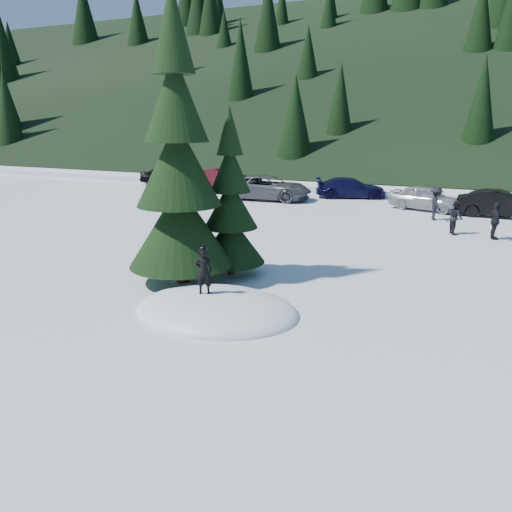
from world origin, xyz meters
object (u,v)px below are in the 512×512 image
at_px(car_0, 165,176).
at_px(car_2, 268,188).
at_px(car_4, 426,198).
at_px(car_5, 500,204).
at_px(spruce_tall, 178,175).
at_px(car_1, 223,179).
at_px(spruce_short, 231,211).
at_px(child_skier, 204,271).
at_px(adult_1, 495,221).
at_px(adult_2, 436,204).
at_px(adult_0, 456,217).
at_px(car_3, 351,188).

height_order(car_0, car_2, car_2).
bearing_deg(car_4, car_5, -80.90).
bearing_deg(spruce_tall, car_4, 71.78).
bearing_deg(spruce_tall, car_5, 60.14).
xyz_separation_m(spruce_tall, car_1, (-8.88, 19.42, -2.56)).
distance_m(spruce_tall, car_1, 21.51).
bearing_deg(car_0, spruce_short, -153.47).
xyz_separation_m(child_skier, car_0, (-16.55, 22.31, -0.44)).
distance_m(adult_1, car_4, 7.11).
relative_size(spruce_short, adult_2, 3.24).
xyz_separation_m(child_skier, adult_0, (5.46, 12.62, -0.34)).
xyz_separation_m(car_0, car_2, (10.56, -4.04, 0.11)).
xyz_separation_m(adult_1, car_5, (0.28, 5.65, -0.09)).
bearing_deg(adult_0, adult_1, -129.63).
height_order(adult_2, car_5, adult_2).
height_order(adult_0, car_5, adult_0).
bearing_deg(adult_1, spruce_short, 123.53).
xyz_separation_m(car_3, car_5, (8.73, -3.41, 0.05)).
bearing_deg(adult_0, child_skier, 131.99).
distance_m(adult_0, car_4, 6.08).
xyz_separation_m(adult_2, car_4, (-0.77, 2.77, -0.14)).
bearing_deg(car_3, car_2, 102.75).
xyz_separation_m(car_1, car_5, (18.07, -3.42, -0.06)).
bearing_deg(adult_1, child_skier, 134.94).
relative_size(adult_2, car_0, 0.43).
bearing_deg(adult_1, adult_0, 59.96).
height_order(spruce_tall, adult_1, spruce_tall).
distance_m(adult_0, car_3, 11.03).
bearing_deg(car_3, car_4, -139.90).
bearing_deg(car_2, adult_1, -119.69).
relative_size(spruce_tall, car_5, 2.03).
height_order(adult_2, car_4, adult_2).
bearing_deg(adult_1, car_0, 51.76).
height_order(car_3, car_4, car_4).
height_order(spruce_tall, car_5, spruce_tall).
distance_m(spruce_tall, adult_1, 13.89).
xyz_separation_m(adult_0, adult_1, (1.59, -0.43, 0.04)).
bearing_deg(car_2, car_1, 53.18).
height_order(adult_2, car_3, adult_2).
height_order(spruce_tall, adult_0, spruce_tall).
xyz_separation_m(car_3, car_4, (5.00, -2.84, 0.04)).
distance_m(car_2, car_3, 5.46).
distance_m(child_skier, car_1, 23.82).
bearing_deg(adult_1, car_2, 49.96).
relative_size(car_1, car_5, 1.09).
distance_m(child_skier, adult_0, 13.75).
bearing_deg(car_3, car_5, -131.61).
height_order(spruce_short, car_2, spruce_short).
relative_size(child_skier, car_2, 0.22).
bearing_deg(spruce_short, car_3, 91.73).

